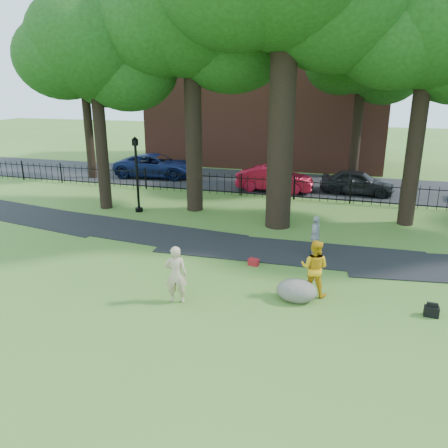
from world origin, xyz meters
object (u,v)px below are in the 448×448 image
(woman, at_px, (176,274))
(lamppost, at_px, (137,176))
(man, at_px, (314,268))
(boulder, at_px, (296,289))
(red_sedan, at_px, (275,179))

(woman, distance_m, lamppost, 10.00)
(man, xyz_separation_m, boulder, (-0.43, -0.51, -0.52))
(lamppost, bearing_deg, boulder, -39.13)
(lamppost, bearing_deg, man, -35.76)
(woman, xyz_separation_m, man, (3.74, 1.63, 0.00))
(woman, xyz_separation_m, boulder, (3.31, 1.12, -0.52))
(man, relative_size, boulder, 1.46)
(boulder, bearing_deg, lamppost, 140.91)
(red_sedan, bearing_deg, lamppost, 137.98)
(woman, xyz_separation_m, lamppost, (-5.52, 8.29, 0.96))
(woman, height_order, man, man)
(boulder, bearing_deg, woman, -161.37)
(red_sedan, bearing_deg, woman, 179.03)
(woman, bearing_deg, red_sedan, -102.58)
(red_sedan, bearing_deg, boulder, -167.23)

